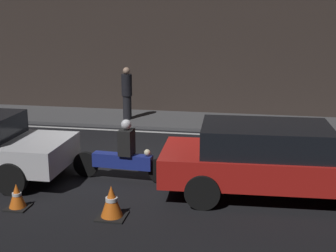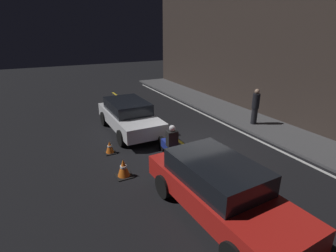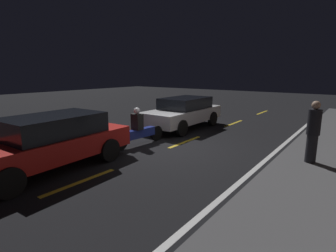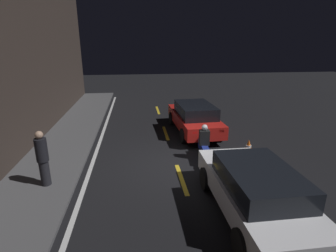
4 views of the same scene
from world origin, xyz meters
The scene contains 14 objects.
ground_plane centered at (0.00, 0.00, 0.00)m, with size 56.00×56.00×0.00m, color black.
raised_curb centered at (0.00, 4.44, 0.05)m, with size 28.00×2.34×0.10m.
building_front centered at (0.00, 5.76, 3.79)m, with size 28.00×0.30×7.58m.
lane_dash_a centered at (-10.00, 0.00, 0.00)m, with size 2.00×0.14×0.01m.
lane_dash_b centered at (-5.50, 0.00, 0.00)m, with size 2.00×0.14×0.01m.
lane_dash_c centered at (-1.00, 0.00, 0.00)m, with size 2.00×0.14×0.01m.
lane_dash_d centered at (3.50, 0.00, 0.00)m, with size 2.00×0.14×0.01m.
lane_solid_kerb centered at (0.00, 3.02, 0.00)m, with size 25.20×0.14×0.01m.
sedan_white centered at (-3.06, -1.45, 0.76)m, with size 4.35×1.89×1.40m.
taxi_red centered at (3.43, -1.37, 0.77)m, with size 4.55×2.02×1.44m.
motorcycle centered at (0.31, -1.07, 0.54)m, with size 2.29×0.38×1.35m.
traffic_cone_near centered at (-1.22, -2.86, 0.23)m, with size 0.41×0.41×0.49m.
traffic_cone_mid centered at (0.62, -2.92, 0.29)m, with size 0.51×0.51×0.60m.
pedestrian centered at (-1.01, 4.13, 0.97)m, with size 0.34×0.34×1.70m.
Camera 2 is at (7.72, -4.97, 4.42)m, focal length 28.00 mm.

